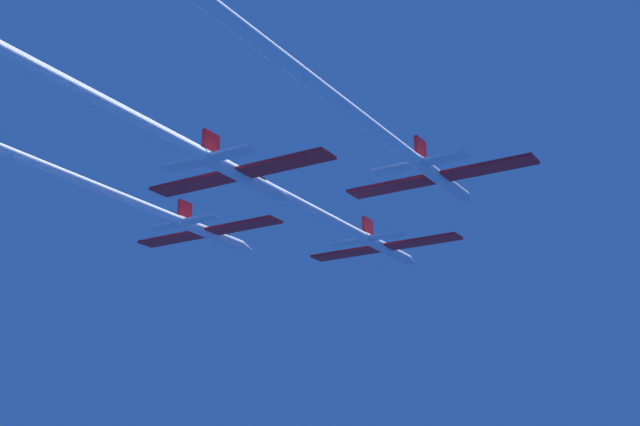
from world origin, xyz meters
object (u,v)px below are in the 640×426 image
jet_left_wing (66,176)px  jet_slot (37,70)px  jet_right_wing (302,74)px  jet_lead (290,199)px

jet_left_wing → jet_slot: bearing=-47.2°
jet_left_wing → jet_right_wing: size_ratio=0.90×
jet_lead → jet_slot: size_ratio=0.93×
jet_left_wing → jet_slot: 18.11m
jet_lead → jet_right_wing: jet_right_wing is taller
jet_slot → jet_left_wing: bearing=132.8°
jet_lead → jet_slot: jet_lead is taller
jet_right_wing → jet_slot: bearing=-138.2°
jet_lead → jet_left_wing: (-12.14, -11.81, 0.46)m
jet_lead → jet_right_wing: bearing=-54.8°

